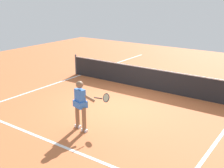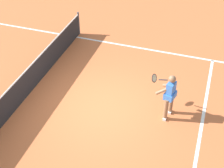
% 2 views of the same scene
% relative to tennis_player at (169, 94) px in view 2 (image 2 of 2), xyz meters
% --- Properties ---
extents(ground_plane, '(25.50, 25.50, 0.00)m').
position_rel_tennis_player_xyz_m(ground_plane, '(-0.25, 2.12, -0.85)').
color(ground_plane, '#C66638').
extents(service_line_marking, '(7.72, 0.10, 0.01)m').
position_rel_tennis_player_xyz_m(service_line_marking, '(-0.25, -1.11, -0.84)').
color(service_line_marking, white).
rests_on(service_line_marking, ground).
extents(sideline_right_marking, '(0.10, 17.61, 0.01)m').
position_rel_tennis_player_xyz_m(sideline_right_marking, '(3.61, 2.12, -0.84)').
color(sideline_right_marking, white).
rests_on(sideline_right_marking, ground).
extents(court_net, '(8.40, 0.08, 1.03)m').
position_rel_tennis_player_xyz_m(court_net, '(-0.25, 4.63, -0.37)').
color(court_net, '#4C4C51').
rests_on(court_net, ground).
extents(tennis_player, '(0.94, 0.89, 1.55)m').
position_rel_tennis_player_xyz_m(tennis_player, '(0.00, 0.00, 0.00)').
color(tennis_player, '#8C6647').
rests_on(tennis_player, ground).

